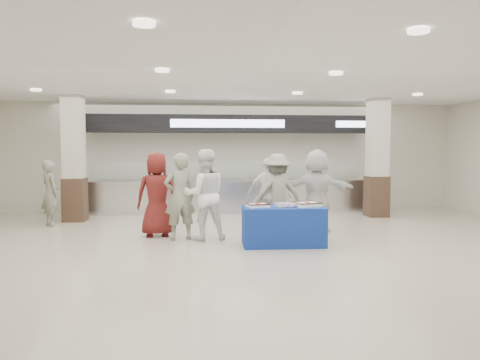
{
  "coord_description": "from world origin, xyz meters",
  "views": [
    {
      "loc": [
        -1.01,
        -8.05,
        1.88
      ],
      "look_at": [
        -0.02,
        1.6,
        1.2
      ],
      "focal_mm": 35.0,
      "sensor_mm": 36.0,
      "label": 1
    }
  ],
  "objects": [
    {
      "name": "chef_short",
      "position": [
        0.67,
        2.05,
        0.83
      ],
      "size": [
        1.05,
        0.73,
        1.66
      ],
      "primitive_type": "imported",
      "rotation": [
        0.0,
        0.0,
        2.76
      ],
      "color": "white",
      "rests_on": "ground"
    },
    {
      "name": "display_table",
      "position": [
        0.73,
        0.71,
        0.38
      ],
      "size": [
        1.58,
        0.83,
        0.75
      ],
      "primitive_type": "cube",
      "rotation": [
        0.0,
        0.0,
        -0.03
      ],
      "color": "navy",
      "rests_on": "ground"
    },
    {
      "name": "cupcake_tray",
      "position": [
        0.77,
        0.71,
        0.78
      ],
      "size": [
        0.48,
        0.42,
        0.07
      ],
      "color": "#A1A0A5",
      "rests_on": "display_table"
    },
    {
      "name": "soldier_a",
      "position": [
        -1.26,
        1.47,
        0.89
      ],
      "size": [
        0.73,
        0.57,
        1.77
      ],
      "primitive_type": "imported",
      "rotation": [
        0.0,
        0.0,
        3.39
      ],
      "color": "slate",
      "rests_on": "ground"
    },
    {
      "name": "column_right",
      "position": [
        4.0,
        4.2,
        1.53
      ],
      "size": [
        0.55,
        0.55,
        3.2
      ],
      "color": "#372419",
      "rests_on": "ground"
    },
    {
      "name": "sheet_cake_left",
      "position": [
        0.23,
        0.69,
        0.79
      ],
      "size": [
        0.46,
        0.39,
        0.09
      ],
      "color": "white",
      "rests_on": "display_table"
    },
    {
      "name": "soldier_b",
      "position": [
        0.85,
        2.01,
        0.87
      ],
      "size": [
        1.19,
        0.76,
        1.74
      ],
      "primitive_type": "imported",
      "rotation": [
        0.0,
        0.0,
        3.25
      ],
      "color": "slate",
      "rests_on": "ground"
    },
    {
      "name": "sheet_cake_right",
      "position": [
        1.18,
        0.68,
        0.8
      ],
      "size": [
        0.56,
        0.49,
        0.1
      ],
      "color": "white",
      "rests_on": "display_table"
    },
    {
      "name": "civilian_maroon",
      "position": [
        -1.75,
        1.89,
        0.89
      ],
      "size": [
        0.88,
        0.58,
        1.79
      ],
      "primitive_type": "imported",
      "rotation": [
        0.0,
        0.0,
        3.16
      ],
      "color": "maroon",
      "rests_on": "ground"
    },
    {
      "name": "column_left",
      "position": [
        -4.0,
        4.2,
        1.53
      ],
      "size": [
        0.55,
        0.55,
        3.2
      ],
      "color": "#372419",
      "rests_on": "ground"
    },
    {
      "name": "chef_tall",
      "position": [
        -0.76,
        1.44,
        0.92
      ],
      "size": [
        0.99,
        0.82,
        1.84
      ],
      "primitive_type": "imported",
      "rotation": [
        0.0,
        0.0,
        3.29
      ],
      "color": "white",
      "rests_on": "ground"
    },
    {
      "name": "ground",
      "position": [
        0.0,
        0.0,
        0.0
      ],
      "size": [
        14.0,
        14.0,
        0.0
      ],
      "primitive_type": "plane",
      "color": "beige",
      "rests_on": "ground"
    },
    {
      "name": "soldier_bg",
      "position": [
        -4.4,
        3.5,
        0.79
      ],
      "size": [
        0.66,
        0.68,
        1.58
      ],
      "primitive_type": "imported",
      "rotation": [
        0.0,
        0.0,
        2.27
      ],
      "color": "slate",
      "rests_on": "ground"
    },
    {
      "name": "civilian_white",
      "position": [
        1.75,
        2.1,
        0.92
      ],
      "size": [
        1.76,
        0.75,
        1.84
      ],
      "primitive_type": "imported",
      "rotation": [
        0.0,
        0.0,
        3.02
      ],
      "color": "white",
      "rests_on": "ground"
    },
    {
      "name": "serving_line",
      "position": [
        0.0,
        5.4,
        1.16
      ],
      "size": [
        8.7,
        0.85,
        2.8
      ],
      "color": "silver",
      "rests_on": "ground"
    }
  ]
}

